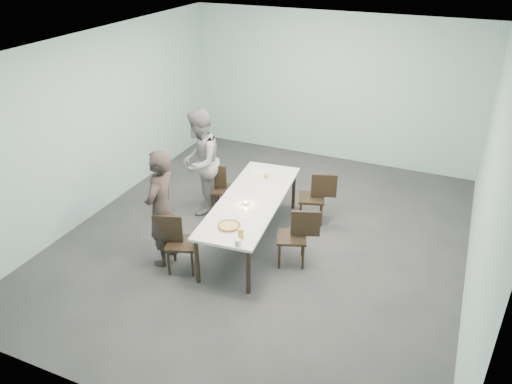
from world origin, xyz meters
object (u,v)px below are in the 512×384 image
at_px(beer_glass, 241,234).
at_px(diner_near, 161,208).
at_px(diner_far, 200,162).
at_px(chair_far_left, 221,186).
at_px(tealight, 246,203).
at_px(water_tumbler, 238,243).
at_px(chair_far_right, 317,195).
at_px(side_plate, 246,217).
at_px(amber_tumbler, 266,176).
at_px(chair_near_left, 176,239).
at_px(pizza, 229,226).
at_px(chair_near_right, 297,233).
at_px(table, 251,202).

bearing_deg(beer_glass, diner_near, 176.97).
bearing_deg(diner_far, chair_far_left, 91.45).
relative_size(chair_far_left, tealight, 15.54).
relative_size(diner_far, water_tumbler, 20.21).
relative_size(chair_far_right, tealight, 15.54).
bearing_deg(side_plate, chair_far_right, 68.40).
bearing_deg(chair_far_right, amber_tumbler, -0.19).
height_order(diner_far, beer_glass, diner_far).
distance_m(chair_near_left, tealight, 1.15).
height_order(side_plate, tealight, tealight).
relative_size(beer_glass, tealight, 2.68).
distance_m(chair_near_left, water_tumbler, 1.09).
distance_m(pizza, water_tumbler, 0.47).
bearing_deg(chair_near_right, chair_far_right, -105.13).
xyz_separation_m(chair_far_right, side_plate, (-0.59, -1.50, 0.25)).
distance_m(chair_near_left, diner_near, 0.48).
xyz_separation_m(beer_glass, tealight, (-0.32, 0.86, -0.05)).
distance_m(chair_far_left, side_plate, 1.55).
distance_m(chair_near_right, water_tumbler, 1.11).
distance_m(chair_far_left, pizza, 1.77).
bearing_deg(diner_far, table, 53.22).
relative_size(chair_far_right, diner_far, 0.48).
distance_m(pizza, side_plate, 0.35).
xyz_separation_m(diner_near, beer_glass, (1.27, -0.07, -0.06)).
xyz_separation_m(chair_near_left, chair_near_right, (1.52, 0.82, 0.00)).
height_order(chair_far_right, tealight, chair_far_right).
relative_size(chair_far_left, pizza, 2.56).
distance_m(table, amber_tumbler, 0.75).
bearing_deg(beer_glass, chair_near_left, -178.22).
bearing_deg(pizza, chair_far_left, 121.08).
bearing_deg(side_plate, beer_glass, -72.06).
relative_size(pizza, side_plate, 1.89).
bearing_deg(diner_near, water_tumbler, 73.97).
relative_size(chair_near_right, amber_tumbler, 10.88).
bearing_deg(table, chair_near_right, -16.89).
xyz_separation_m(chair_near_left, pizza, (0.73, 0.22, 0.27)).
distance_m(water_tumbler, amber_tumbler, 2.00).
height_order(beer_glass, tealight, beer_glass).
bearing_deg(tealight, amber_tumbler, 93.66).
height_order(chair_near_left, amber_tumbler, chair_near_left).
bearing_deg(chair_far_left, table, -51.16).
xyz_separation_m(chair_near_right, diner_far, (-2.04, 0.82, 0.41)).
height_order(chair_far_right, water_tumbler, chair_far_right).
bearing_deg(diner_near, chair_far_right, 133.33).
bearing_deg(chair_near_right, side_plate, 0.63).
xyz_separation_m(diner_near, diner_far, (-0.24, 1.54, 0.03)).
bearing_deg(diner_far, pizza, 29.82).
height_order(diner_near, diner_far, diner_far).
bearing_deg(chair_near_left, water_tumbler, -25.62).
height_order(chair_far_right, pizza, chair_far_right).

